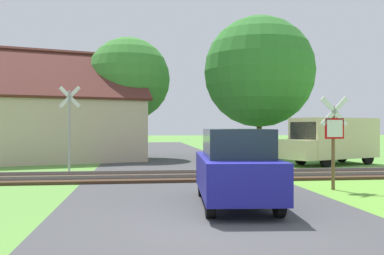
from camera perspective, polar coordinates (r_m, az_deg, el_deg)
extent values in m
plane|color=#5B933D|center=(8.24, 3.74, -12.76)|extent=(160.00, 160.00, 0.00)
cube|color=#424244|center=(10.17, 1.58, -10.26)|extent=(6.72, 80.00, 0.01)
cube|color=#422D1E|center=(15.30, -1.40, -6.58)|extent=(60.00, 2.60, 0.10)
cube|color=slate|center=(16.00, -1.66, -5.89)|extent=(60.00, 0.08, 0.12)
cube|color=slate|center=(14.58, -1.12, -6.47)|extent=(60.00, 0.08, 0.12)
cylinder|color=brown|center=(13.05, 18.31, -2.63)|extent=(0.10, 0.10, 2.42)
cube|color=red|center=(12.98, 18.45, -0.12)|extent=(0.60, 0.08, 0.60)
cube|color=white|center=(12.96, 18.51, -0.12)|extent=(0.49, 0.06, 0.49)
cube|color=white|center=(12.99, 18.46, 2.04)|extent=(0.88, 0.11, 0.88)
cube|color=white|center=(12.99, 18.46, 2.04)|extent=(0.88, 0.11, 0.88)
cylinder|color=#9E9EA5|center=(17.60, -16.07, -0.55)|extent=(0.09, 0.09, 3.26)
cube|color=white|center=(17.69, -16.00, 3.93)|extent=(0.86, 0.21, 0.88)
cube|color=white|center=(17.69, -16.00, 3.93)|extent=(0.86, 0.21, 0.88)
cube|color=#C6B293|center=(24.59, -17.05, -0.25)|extent=(9.44, 8.38, 3.35)
cube|color=#562823|center=(23.17, -16.60, 6.99)|extent=(9.03, 5.83, 2.89)
cube|color=#562823|center=(26.32, -17.45, 6.17)|extent=(9.03, 5.83, 2.89)
cube|color=brown|center=(25.13, -12.05, 7.32)|extent=(0.62, 0.62, 1.10)
cylinder|color=#513823|center=(24.87, 8.95, -1.10)|extent=(0.31, 0.31, 2.60)
sphere|color=#337A2D|center=(25.06, 8.96, 7.36)|extent=(6.36, 6.36, 6.36)
cylinder|color=#513823|center=(24.89, -8.47, -0.89)|extent=(0.42, 0.42, 2.79)
sphere|color=#3D8433|center=(25.04, -8.47, 6.42)|extent=(4.77, 4.77, 4.77)
cube|color=beige|center=(21.69, 18.47, -1.32)|extent=(4.61, 3.40, 1.90)
cube|color=beige|center=(19.94, 13.82, -2.88)|extent=(1.35, 1.93, 0.90)
cube|color=#19232D|center=(20.17, 14.58, -0.48)|extent=(0.67, 1.50, 0.85)
cube|color=navy|center=(22.34, 16.63, -2.13)|extent=(3.48, 1.50, 0.16)
cylinder|color=black|center=(21.23, 14.34, -3.92)|extent=(0.70, 0.43, 0.68)
cylinder|color=black|center=(20.16, 17.46, -4.13)|extent=(0.70, 0.43, 0.68)
cylinder|color=black|center=(23.32, 19.34, -3.56)|extent=(0.70, 0.43, 0.68)
cylinder|color=black|center=(22.35, 22.40, -3.72)|extent=(0.70, 0.43, 0.68)
cube|color=navy|center=(10.08, 5.79, -6.24)|extent=(1.98, 4.13, 0.84)
cube|color=#19232D|center=(9.83, 5.96, -2.07)|extent=(1.58, 2.31, 0.64)
cylinder|color=black|center=(11.58, 8.31, -7.50)|extent=(0.23, 0.61, 0.60)
cylinder|color=black|center=(11.41, 1.32, -7.62)|extent=(0.23, 0.61, 0.60)
cylinder|color=black|center=(8.95, 11.54, -9.77)|extent=(0.23, 0.61, 0.60)
cylinder|color=black|center=(8.72, 2.43, -10.02)|extent=(0.23, 0.61, 0.60)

